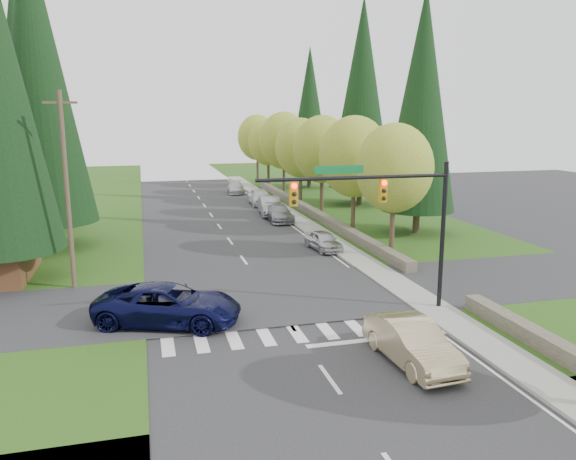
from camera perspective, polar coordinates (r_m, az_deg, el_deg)
name	(u,v)px	position (r m, az deg, el deg)	size (l,w,h in m)	color
ground	(321,367)	(20.63, 3.34, -13.68)	(120.00, 120.00, 0.00)	#28282B
grass_east	(403,234)	(43.06, 11.65, -0.38)	(14.00, 110.00, 0.06)	#324F15
grass_west	(30,255)	(39.38, -24.73, -2.35)	(14.00, 110.00, 0.06)	#324F15
cross_street	(271,297)	(27.80, -1.77, -6.86)	(120.00, 8.00, 0.10)	#28282B
sidewalk_east	(318,232)	(42.62, 3.08, -0.24)	(1.80, 80.00, 0.13)	gray
curb_east	(307,233)	(42.37, 1.98, -0.30)	(0.20, 80.00, 0.13)	gray
stone_wall_north	(309,211)	(50.57, 2.17, 1.98)	(0.70, 40.00, 0.70)	#4C4438
traffic_signal	(386,205)	(24.74, 9.92, 2.55)	(8.70, 0.37, 6.80)	black
utility_pole	(67,190)	(30.17, -21.55, 3.83)	(1.60, 0.24, 10.00)	#473828
decid_tree_0	(394,168)	(35.25, 10.75, 6.19)	(4.80, 4.80, 8.37)	#38281C
decid_tree_1	(354,157)	(41.68, 6.76, 7.40)	(5.20, 5.20, 8.80)	#38281C
decid_tree_2	(322,149)	(48.18, 3.49, 8.17)	(5.00, 5.00, 8.82)	#38281C
decid_tree_3	(301,148)	(54.91, 1.30, 8.34)	(5.00, 5.00, 8.55)	#38281C
decid_tree_4	(284,141)	(61.67, -0.41, 9.07)	(5.40, 5.40, 9.18)	#38281C
decid_tree_5	(268,143)	(68.45, -2.04, 8.87)	(4.80, 4.80, 8.30)	#38281C
decid_tree_6	(257,138)	(75.29, -3.14, 9.36)	(5.20, 5.20, 8.86)	#38281C
conifer_w_c	(36,75)	(40.27, -24.19, 14.17)	(6.46, 6.46, 20.80)	#38281C
conifer_w_e	(22,94)	(46.46, -25.37, 12.36)	(5.78, 5.78, 18.80)	#38281C
conifer_e_a	(422,101)	(42.62, 13.43, 12.63)	(5.44, 5.44, 17.80)	#38281C
conifer_e_b	(362,94)	(55.79, 7.52, 13.56)	(6.12, 6.12, 19.80)	#38281C
conifer_e_c	(310,111)	(68.65, 2.21, 12.02)	(5.10, 5.10, 16.80)	#38281C
sedan_champagne	(412,342)	(21.04, 12.47, -11.08)	(1.67, 4.79, 1.58)	beige
suv_navy	(168,305)	(24.70, -12.05, -7.43)	(2.85, 6.18, 1.72)	black
parked_car_a	(323,241)	(37.24, 3.62, -1.08)	(1.50, 3.73, 1.27)	silver
parked_car_b	(279,213)	(47.29, -0.92, 1.74)	(1.94, 4.77, 1.39)	gray
parked_car_c	(270,206)	(50.11, -1.84, 2.44)	(1.72, 4.94, 1.63)	#A1A2A6
parked_car_d	(260,197)	(55.88, -2.87, 3.39)	(1.94, 4.82, 1.64)	silver
parked_car_e	(236,188)	(64.56, -5.30, 4.30)	(1.78, 4.37, 1.27)	#B9B9BF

